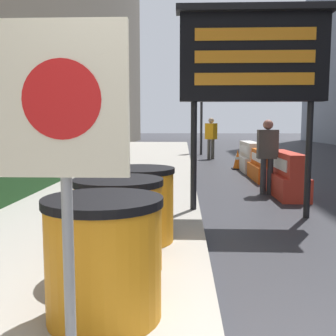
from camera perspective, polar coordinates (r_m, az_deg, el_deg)
The scene contains 13 objects.
bare_tree at distance 11.11m, azimuth -14.59°, elevation 8.02°, with size 2.09×1.94×3.43m.
barrel_drum_foreground at distance 2.92m, azimuth -9.29°, elevation -12.68°, with size 0.86×0.86×0.88m.
barrel_drum_middle at distance 3.80m, azimuth -7.18°, elevation -8.10°, with size 0.86×0.86×0.88m.
barrel_drum_back at distance 4.69m, azimuth -4.27°, elevation -5.28°, with size 0.86×0.86×0.88m.
warning_sign at distance 2.07m, azimuth -14.87°, elevation 5.42°, with size 0.67×0.08×1.91m.
message_board at distance 6.48m, azimuth 12.26°, elevation 15.33°, with size 2.41×0.36×3.30m.
jersey_barrier_red_striped at distance 8.65m, azimuth 16.71°, elevation -1.19°, with size 0.57×1.85×0.92m.
jersey_barrier_orange_far at distance 10.92m, azimuth 13.66°, elevation 0.18°, with size 0.59×1.76×0.81m.
jersey_barrier_white at distance 13.04m, azimuth 11.79°, elevation 1.44°, with size 0.64×2.12×0.93m.
traffic_cone_near at distance 13.28m, azimuth 10.07°, elevation 1.18°, with size 0.36×0.36×0.65m.
traffic_light_near_curb at distance 19.14m, azimuth 4.90°, elevation 10.00°, with size 0.28×0.45×3.72m.
pedestrian_worker at distance 16.90m, azimuth 6.26°, elevation 4.81°, with size 0.52×0.52×1.77m.
pedestrian_passerby at distance 8.65m, azimuth 14.23°, elevation 2.47°, with size 0.43×0.26×1.60m.
Camera 1 is at (-0.28, -1.98, 1.52)m, focal length 42.00 mm.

